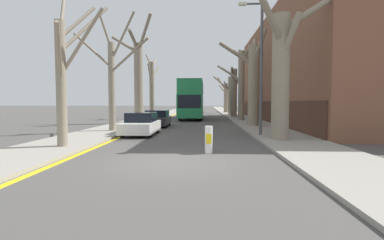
{
  "coord_description": "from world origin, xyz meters",
  "views": [
    {
      "loc": [
        1.14,
        -9.72,
        1.98
      ],
      "look_at": [
        -0.17,
        19.8,
        0.2
      ],
      "focal_mm": 28.0,
      "sensor_mm": 36.0,
      "label": 1
    }
  ],
  "objects_px": {
    "traffic_bollard": "(209,140)",
    "street_tree_left_1": "(112,79)",
    "street_tree_right_4": "(230,94)",
    "parked_car_0": "(141,124)",
    "street_tree_left_2": "(138,78)",
    "lamp_post": "(260,61)",
    "street_tree_left_0": "(64,71)",
    "street_tree_right_3": "(234,91)",
    "street_tree_right_1": "(253,79)",
    "street_tree_left_3": "(152,87)",
    "street_tree_right_2": "(241,82)",
    "double_decker_bus": "(192,98)",
    "street_tree_right_0": "(282,71)",
    "parked_car_1": "(157,119)",
    "street_tree_right_5": "(226,96)"
  },
  "relations": [
    {
      "from": "traffic_bollard",
      "to": "street_tree_left_1",
      "type": "bearing_deg",
      "value": 128.51
    },
    {
      "from": "street_tree_right_4",
      "to": "parked_car_0",
      "type": "bearing_deg",
      "value": -104.87
    },
    {
      "from": "street_tree_left_2",
      "to": "parked_car_0",
      "type": "height_order",
      "value": "street_tree_left_2"
    },
    {
      "from": "lamp_post",
      "to": "street_tree_left_0",
      "type": "bearing_deg",
      "value": -151.98
    },
    {
      "from": "street_tree_right_3",
      "to": "lamp_post",
      "type": "bearing_deg",
      "value": -91.72
    },
    {
      "from": "street_tree_left_2",
      "to": "lamp_post",
      "type": "relative_size",
      "value": 1.28
    },
    {
      "from": "street_tree_right_1",
      "to": "street_tree_left_3",
      "type": "bearing_deg",
      "value": 133.81
    },
    {
      "from": "street_tree_right_2",
      "to": "double_decker_bus",
      "type": "bearing_deg",
      "value": 146.31
    },
    {
      "from": "street_tree_left_1",
      "to": "street_tree_right_0",
      "type": "xyz_separation_m",
      "value": [
        9.79,
        -4.24,
        0.03
      ]
    },
    {
      "from": "street_tree_left_3",
      "to": "parked_car_1",
      "type": "height_order",
      "value": "street_tree_left_3"
    },
    {
      "from": "street_tree_right_4",
      "to": "double_decker_bus",
      "type": "xyz_separation_m",
      "value": [
        -5.36,
        -11.24,
        -0.73
      ]
    },
    {
      "from": "street_tree_right_0",
      "to": "street_tree_right_2",
      "type": "height_order",
      "value": "street_tree_right_2"
    },
    {
      "from": "street_tree_left_3",
      "to": "street_tree_right_3",
      "type": "relative_size",
      "value": 1.19
    },
    {
      "from": "street_tree_right_4",
      "to": "street_tree_left_1",
      "type": "bearing_deg",
      "value": -109.7
    },
    {
      "from": "street_tree_right_1",
      "to": "parked_car_0",
      "type": "bearing_deg",
      "value": -140.48
    },
    {
      "from": "street_tree_left_0",
      "to": "street_tree_right_3",
      "type": "relative_size",
      "value": 1.17
    },
    {
      "from": "parked_car_0",
      "to": "lamp_post",
      "type": "xyz_separation_m",
      "value": [
        6.91,
        -0.65,
        3.62
      ]
    },
    {
      "from": "street_tree_left_0",
      "to": "parked_car_0",
      "type": "height_order",
      "value": "street_tree_left_0"
    },
    {
      "from": "street_tree_left_0",
      "to": "street_tree_right_5",
      "type": "xyz_separation_m",
      "value": [
        9.75,
        42.46,
        -0.14
      ]
    },
    {
      "from": "street_tree_right_4",
      "to": "parked_car_1",
      "type": "height_order",
      "value": "street_tree_right_4"
    },
    {
      "from": "street_tree_right_4",
      "to": "parked_car_1",
      "type": "bearing_deg",
      "value": -108.55
    },
    {
      "from": "street_tree_left_3",
      "to": "lamp_post",
      "type": "distance_m",
      "value": 19.69
    },
    {
      "from": "street_tree_left_1",
      "to": "street_tree_left_3",
      "type": "relative_size",
      "value": 1.02
    },
    {
      "from": "street_tree_left_2",
      "to": "double_decker_bus",
      "type": "height_order",
      "value": "street_tree_left_2"
    },
    {
      "from": "street_tree_left_0",
      "to": "street_tree_right_5",
      "type": "relative_size",
      "value": 1.16
    },
    {
      "from": "double_decker_bus",
      "to": "street_tree_left_3",
      "type": "bearing_deg",
      "value": -169.69
    },
    {
      "from": "street_tree_right_0",
      "to": "lamp_post",
      "type": "bearing_deg",
      "value": 108.14
    },
    {
      "from": "street_tree_right_0",
      "to": "lamp_post",
      "type": "relative_size",
      "value": 0.94
    },
    {
      "from": "parked_car_0",
      "to": "parked_car_1",
      "type": "bearing_deg",
      "value": 90.0
    },
    {
      "from": "parked_car_0",
      "to": "street_tree_left_3",
      "type": "bearing_deg",
      "value": 97.88
    },
    {
      "from": "street_tree_right_5",
      "to": "street_tree_right_4",
      "type": "bearing_deg",
      "value": -90.31
    },
    {
      "from": "street_tree_right_0",
      "to": "street_tree_right_1",
      "type": "height_order",
      "value": "street_tree_right_1"
    },
    {
      "from": "street_tree_left_2",
      "to": "traffic_bollard",
      "type": "relative_size",
      "value": 9.2
    },
    {
      "from": "street_tree_right_0",
      "to": "parked_car_1",
      "type": "distance_m",
      "value": 12.02
    },
    {
      "from": "street_tree_right_0",
      "to": "traffic_bollard",
      "type": "xyz_separation_m",
      "value": [
        -3.63,
        -3.51,
        -2.96
      ]
    },
    {
      "from": "double_decker_bus",
      "to": "street_tree_right_0",
      "type": "bearing_deg",
      "value": -75.33
    },
    {
      "from": "street_tree_left_3",
      "to": "double_decker_bus",
      "type": "relative_size",
      "value": 0.65
    },
    {
      "from": "street_tree_right_3",
      "to": "street_tree_right_4",
      "type": "relative_size",
      "value": 1.06
    },
    {
      "from": "street_tree_right_0",
      "to": "street_tree_left_0",
      "type": "bearing_deg",
      "value": -165.02
    },
    {
      "from": "street_tree_right_3",
      "to": "traffic_bollard",
      "type": "relative_size",
      "value": 6.05
    },
    {
      "from": "street_tree_right_3",
      "to": "traffic_bollard",
      "type": "xyz_separation_m",
      "value": [
        -3.58,
        -27.83,
        -2.85
      ]
    },
    {
      "from": "street_tree_right_0",
      "to": "street_tree_right_2",
      "type": "relative_size",
      "value": 0.92
    },
    {
      "from": "street_tree_right_0",
      "to": "parked_car_1",
      "type": "bearing_deg",
      "value": 130.78
    },
    {
      "from": "street_tree_left_0",
      "to": "street_tree_left_1",
      "type": "relative_size",
      "value": 0.97
    },
    {
      "from": "street_tree_right_4",
      "to": "street_tree_left_0",
      "type": "bearing_deg",
      "value": -105.83
    },
    {
      "from": "street_tree_left_0",
      "to": "traffic_bollard",
      "type": "distance_m",
      "value": 6.71
    },
    {
      "from": "double_decker_bus",
      "to": "parked_car_1",
      "type": "xyz_separation_m",
      "value": [
        -2.29,
        -11.56,
        -1.83
      ]
    },
    {
      "from": "lamp_post",
      "to": "parked_car_1",
      "type": "bearing_deg",
      "value": 136.07
    },
    {
      "from": "street_tree_left_3",
      "to": "traffic_bollard",
      "type": "bearing_deg",
      "value": -74.69
    },
    {
      "from": "street_tree_right_0",
      "to": "lamp_post",
      "type": "xyz_separation_m",
      "value": [
        -0.71,
        2.18,
        0.77
      ]
    }
  ]
}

